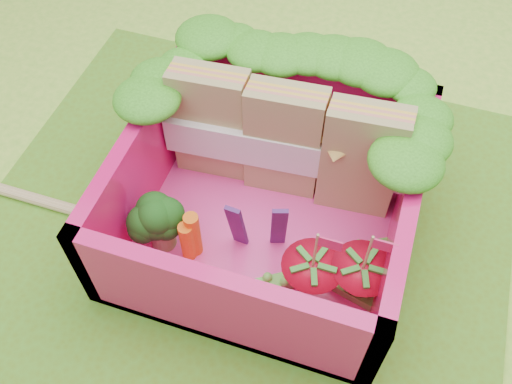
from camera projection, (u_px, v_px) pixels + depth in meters
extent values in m
plane|color=#81CC39|center=(235.00, 244.00, 2.83)|extent=(14.00, 14.00, 0.00)
cube|color=#609321|center=(235.00, 243.00, 2.81)|extent=(2.60, 2.60, 0.03)
cube|color=#FA3FA0|center=(267.00, 222.00, 2.84)|extent=(1.30, 1.30, 0.05)
cube|color=#E71367|center=(304.00, 102.00, 2.98)|extent=(1.30, 0.07, 0.55)
cube|color=#E71367|center=(222.00, 309.00, 2.29)|extent=(1.30, 0.07, 0.55)
cube|color=#E71367|center=(147.00, 160.00, 2.75)|extent=(0.07, 1.30, 0.55)
cube|color=#E71367|center=(400.00, 227.00, 2.52)|extent=(0.07, 1.30, 0.55)
ellipsoid|color=#2F8017|center=(208.00, 36.00, 2.79)|extent=(0.30, 0.30, 0.11)
ellipsoid|color=#2F8017|center=(232.00, 41.00, 2.76)|extent=(0.30, 0.30, 0.11)
ellipsoid|color=#2F8017|center=(256.00, 46.00, 2.74)|extent=(0.30, 0.30, 0.11)
ellipsoid|color=#2F8017|center=(281.00, 51.00, 2.72)|extent=(0.30, 0.30, 0.11)
ellipsoid|color=#2F8017|center=(307.00, 57.00, 2.70)|extent=(0.30, 0.30, 0.11)
ellipsoid|color=#2F8017|center=(332.00, 63.00, 2.67)|extent=(0.30, 0.30, 0.11)
ellipsoid|color=#2F8017|center=(358.00, 68.00, 2.65)|extent=(0.30, 0.30, 0.11)
ellipsoid|color=#2F8017|center=(385.00, 74.00, 2.63)|extent=(0.30, 0.30, 0.11)
ellipsoid|color=#2F8017|center=(412.00, 80.00, 2.60)|extent=(0.30, 0.30, 0.11)
ellipsoid|color=#2F8017|center=(152.00, 98.00, 2.53)|extent=(0.27, 0.27, 0.10)
ellipsoid|color=#2F8017|center=(165.00, 77.00, 2.61)|extent=(0.27, 0.27, 0.10)
ellipsoid|color=#2F8017|center=(177.00, 58.00, 2.69)|extent=(0.27, 0.27, 0.10)
ellipsoid|color=#2F8017|center=(413.00, 161.00, 2.32)|extent=(0.27, 0.27, 0.10)
ellipsoid|color=#2F8017|center=(418.00, 137.00, 2.40)|extent=(0.27, 0.27, 0.10)
ellipsoid|color=#2F8017|center=(423.00, 114.00, 2.48)|extent=(0.27, 0.27, 0.10)
cube|color=tan|center=(212.00, 123.00, 2.77)|extent=(0.37, 0.18, 0.64)
cube|color=tan|center=(284.00, 141.00, 2.70)|extent=(0.37, 0.18, 0.64)
cube|color=tan|center=(361.00, 159.00, 2.63)|extent=(0.37, 0.18, 0.64)
cube|color=white|center=(284.00, 145.00, 2.73)|extent=(1.16, 0.26, 0.20)
cylinder|color=#74A14D|center=(162.00, 234.00, 2.68)|extent=(0.12, 0.12, 0.15)
ellipsoid|color=#194713|center=(159.00, 219.00, 2.58)|extent=(0.32, 0.32, 0.12)
cylinder|color=#FF6315|center=(188.00, 241.00, 2.60)|extent=(0.07, 0.07, 0.24)
cylinder|color=#FF6315|center=(193.00, 234.00, 2.60)|extent=(0.07, 0.07, 0.28)
cube|color=#3F1751|center=(237.00, 226.00, 2.57)|extent=(0.07, 0.03, 0.38)
cube|color=#3F1751|center=(279.00, 227.00, 2.57)|extent=(0.07, 0.04, 0.38)
cone|color=red|center=(310.00, 280.00, 2.47)|extent=(0.27, 0.27, 0.27)
cylinder|color=tan|center=(315.00, 251.00, 2.27)|extent=(0.01, 0.01, 0.24)
cube|color=#DC2462|center=(330.00, 244.00, 2.19)|extent=(0.10, 0.01, 0.06)
cone|color=red|center=(359.00, 283.00, 2.46)|extent=(0.27, 0.27, 0.27)
cylinder|color=tan|center=(368.00, 253.00, 2.26)|extent=(0.01, 0.01, 0.24)
cube|color=#DC2462|center=(384.00, 246.00, 2.18)|extent=(0.10, 0.01, 0.06)
cube|color=#56C33D|center=(366.00, 250.00, 2.69)|extent=(0.31, 0.22, 0.05)
cube|color=#56C33D|center=(355.00, 293.00, 2.55)|extent=(0.33, 0.15, 0.05)
cube|color=#56C33D|center=(276.00, 283.00, 2.58)|extent=(0.31, 0.23, 0.05)
cube|color=tan|center=(23.00, 197.00, 2.93)|extent=(2.05, 0.05, 0.05)
cube|color=tan|center=(34.00, 197.00, 2.93)|extent=(2.05, 0.05, 0.05)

